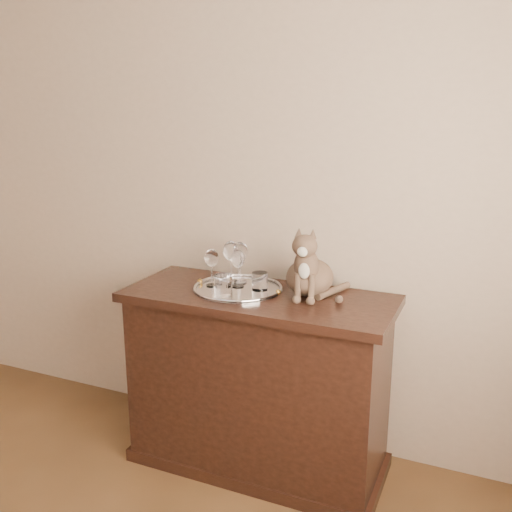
{
  "coord_description": "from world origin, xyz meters",
  "views": [
    {
      "loc": [
        1.55,
        -0.25,
        1.65
      ],
      "look_at": [
        0.58,
        1.95,
        1.02
      ],
      "focal_mm": 40.0,
      "sensor_mm": 36.0,
      "label": 1
    }
  ],
  "objects_px": {
    "wine_glass_a": "(231,261)",
    "tumbler_c": "(260,281)",
    "sideboard": "(258,382)",
    "tray": "(238,289)",
    "wine_glass_d": "(238,268)",
    "wine_glass_c": "(212,268)",
    "cat": "(310,259)",
    "tumbler_b": "(223,285)",
    "wine_glass_b": "(240,262)"
  },
  "relations": [
    {
      "from": "wine_glass_a",
      "to": "tumbler_c",
      "type": "xyz_separation_m",
      "value": [
        0.17,
        -0.06,
        -0.06
      ]
    },
    {
      "from": "sideboard",
      "to": "tray",
      "type": "bearing_deg",
      "value": 173.35
    },
    {
      "from": "wine_glass_d",
      "to": "wine_glass_a",
      "type": "bearing_deg",
      "value": 137.7
    },
    {
      "from": "wine_glass_a",
      "to": "wine_glass_c",
      "type": "xyz_separation_m",
      "value": [
        -0.05,
        -0.09,
        -0.01
      ]
    },
    {
      "from": "wine_glass_c",
      "to": "sideboard",
      "type": "bearing_deg",
      "value": -1.71
    },
    {
      "from": "wine_glass_c",
      "to": "tumbler_c",
      "type": "height_order",
      "value": "wine_glass_c"
    },
    {
      "from": "tray",
      "to": "wine_glass_a",
      "type": "distance_m",
      "value": 0.15
    },
    {
      "from": "tray",
      "to": "cat",
      "type": "distance_m",
      "value": 0.36
    },
    {
      "from": "tray",
      "to": "wine_glass_d",
      "type": "relative_size",
      "value": 2.33
    },
    {
      "from": "cat",
      "to": "tray",
      "type": "bearing_deg",
      "value": -173.32
    },
    {
      "from": "tumbler_c",
      "to": "cat",
      "type": "height_order",
      "value": "cat"
    },
    {
      "from": "wine_glass_d",
      "to": "tumbler_c",
      "type": "distance_m",
      "value": 0.12
    },
    {
      "from": "wine_glass_c",
      "to": "wine_glass_d",
      "type": "height_order",
      "value": "same"
    },
    {
      "from": "tray",
      "to": "wine_glass_d",
      "type": "height_order",
      "value": "wine_glass_d"
    },
    {
      "from": "wine_glass_c",
      "to": "tumbler_b",
      "type": "distance_m",
      "value": 0.16
    },
    {
      "from": "tumbler_b",
      "to": "tumbler_c",
      "type": "height_order",
      "value": "tumbler_b"
    },
    {
      "from": "cat",
      "to": "sideboard",
      "type": "bearing_deg",
      "value": -163.97
    },
    {
      "from": "sideboard",
      "to": "tumbler_b",
      "type": "distance_m",
      "value": 0.5
    },
    {
      "from": "cat",
      "to": "wine_glass_b",
      "type": "bearing_deg",
      "value": 170.71
    },
    {
      "from": "wine_glass_d",
      "to": "cat",
      "type": "height_order",
      "value": "cat"
    },
    {
      "from": "wine_glass_b",
      "to": "wine_glass_c",
      "type": "xyz_separation_m",
      "value": [
        -0.1,
        -0.1,
        -0.01
      ]
    },
    {
      "from": "tumbler_b",
      "to": "sideboard",
      "type": "bearing_deg",
      "value": 38.89
    },
    {
      "from": "tumbler_b",
      "to": "wine_glass_b",
      "type": "bearing_deg",
      "value": 93.74
    },
    {
      "from": "wine_glass_b",
      "to": "wine_glass_a",
      "type": "bearing_deg",
      "value": -175.73
    },
    {
      "from": "tray",
      "to": "cat",
      "type": "relative_size",
      "value": 1.26
    },
    {
      "from": "tray",
      "to": "wine_glass_d",
      "type": "distance_m",
      "value": 0.1
    },
    {
      "from": "sideboard",
      "to": "wine_glass_d",
      "type": "xyz_separation_m",
      "value": [
        -0.12,
        0.04,
        0.52
      ]
    },
    {
      "from": "tumbler_c",
      "to": "cat",
      "type": "distance_m",
      "value": 0.25
    },
    {
      "from": "tray",
      "to": "cat",
      "type": "height_order",
      "value": "cat"
    },
    {
      "from": "tray",
      "to": "sideboard",
      "type": "bearing_deg",
      "value": -6.65
    },
    {
      "from": "sideboard",
      "to": "cat",
      "type": "xyz_separation_m",
      "value": [
        0.21,
        0.09,
        0.58
      ]
    },
    {
      "from": "wine_glass_d",
      "to": "wine_glass_b",
      "type": "bearing_deg",
      "value": 106.14
    },
    {
      "from": "wine_glass_d",
      "to": "cat",
      "type": "xyz_separation_m",
      "value": [
        0.33,
        0.04,
        0.07
      ]
    },
    {
      "from": "wine_glass_b",
      "to": "wine_glass_c",
      "type": "height_order",
      "value": "wine_glass_b"
    },
    {
      "from": "wine_glass_b",
      "to": "sideboard",
      "type": "bearing_deg",
      "value": -36.91
    },
    {
      "from": "tray",
      "to": "wine_glass_d",
      "type": "xyz_separation_m",
      "value": [
        -0.01,
        0.03,
        0.09
      ]
    },
    {
      "from": "wine_glass_b",
      "to": "wine_glass_c",
      "type": "relative_size",
      "value": 1.13
    },
    {
      "from": "tumbler_b",
      "to": "cat",
      "type": "height_order",
      "value": "cat"
    },
    {
      "from": "wine_glass_a",
      "to": "cat",
      "type": "relative_size",
      "value": 0.61
    },
    {
      "from": "sideboard",
      "to": "wine_glass_c",
      "type": "relative_size",
      "value": 7.0
    },
    {
      "from": "tumbler_b",
      "to": "wine_glass_d",
      "type": "bearing_deg",
      "value": 88.4
    },
    {
      "from": "wine_glass_b",
      "to": "cat",
      "type": "height_order",
      "value": "cat"
    },
    {
      "from": "sideboard",
      "to": "tumbler_b",
      "type": "relative_size",
      "value": 13.19
    },
    {
      "from": "tray",
      "to": "tumbler_b",
      "type": "height_order",
      "value": "tumbler_b"
    },
    {
      "from": "tray",
      "to": "tumbler_b",
      "type": "xyz_separation_m",
      "value": [
        -0.02,
        -0.11,
        0.05
      ]
    },
    {
      "from": "wine_glass_c",
      "to": "cat",
      "type": "xyz_separation_m",
      "value": [
        0.44,
        0.08,
        0.07
      ]
    },
    {
      "from": "wine_glass_c",
      "to": "wine_glass_d",
      "type": "xyz_separation_m",
      "value": [
        0.11,
        0.04,
        -0.0
      ]
    },
    {
      "from": "wine_glass_c",
      "to": "wine_glass_d",
      "type": "bearing_deg",
      "value": 17.41
    },
    {
      "from": "wine_glass_b",
      "to": "wine_glass_c",
      "type": "distance_m",
      "value": 0.14
    },
    {
      "from": "wine_glass_a",
      "to": "sideboard",
      "type": "bearing_deg",
      "value": -28.74
    }
  ]
}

